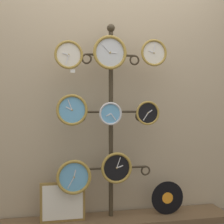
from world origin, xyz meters
The scene contains 14 objects.
shop_wall centered at (0.00, 0.57, 1.40)m, with size 4.40×0.04×2.80m.
low_shelf centered at (0.00, 0.35, 0.03)m, with size 2.20×0.36×0.06m.
display_stand centered at (0.00, 0.41, 0.66)m, with size 0.76×0.35×1.82m.
clock_top_left centered at (-0.39, 0.32, 1.52)m, with size 0.25×0.04×0.25m.
clock_top_center centered at (-0.03, 0.31, 1.55)m, with size 0.30×0.04×0.30m.
clock_top_right centered at (0.37, 0.31, 1.56)m, with size 0.24×0.04×0.24m.
clock_middle_left centered at (-0.36, 0.32, 1.04)m, with size 0.27×0.04×0.27m.
clock_middle_center centered at (-0.03, 0.30, 1.01)m, with size 0.20×0.04×0.20m.
clock_middle_right centered at (0.32, 0.31, 1.01)m, with size 0.22×0.04×0.22m.
clock_bottom_left centered at (-0.35, 0.31, 0.46)m, with size 0.30×0.04×0.30m.
clock_bottom_center centered at (0.03, 0.31, 0.52)m, with size 0.28×0.04×0.28m.
vinyl_record centered at (0.52, 0.33, 0.22)m, with size 0.31×0.01×0.31m.
picture_frame centered at (-0.44, 0.35, 0.24)m, with size 0.39×0.02×0.35m.
price_tag_upper centered at (-0.35, 0.32, 1.38)m, with size 0.04×0.00×0.03m.
Camera 1 is at (-0.57, -2.38, 1.11)m, focal length 50.00 mm.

